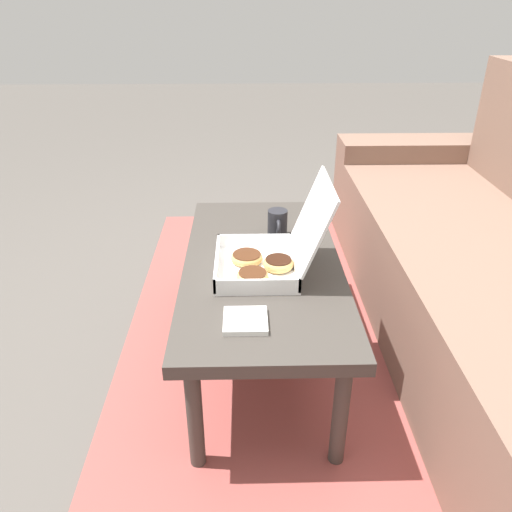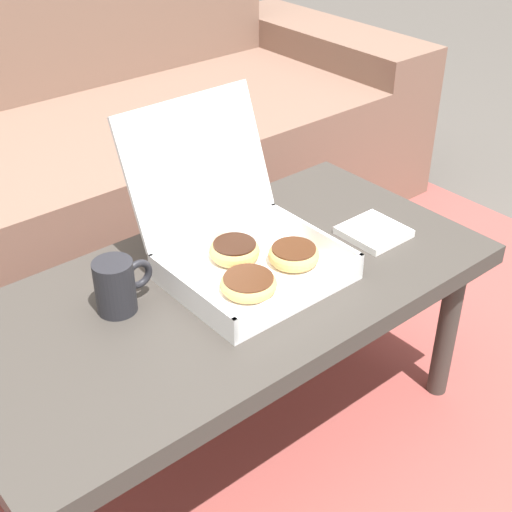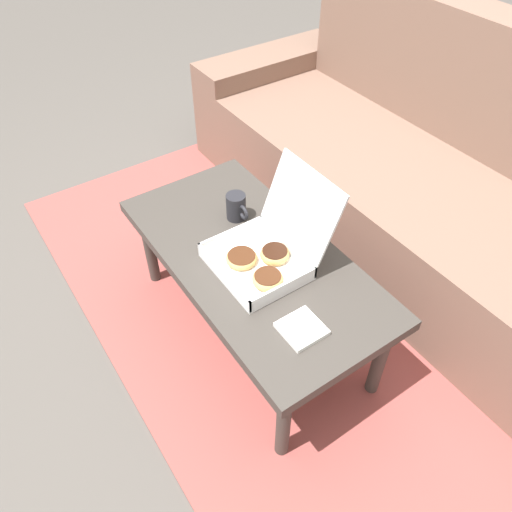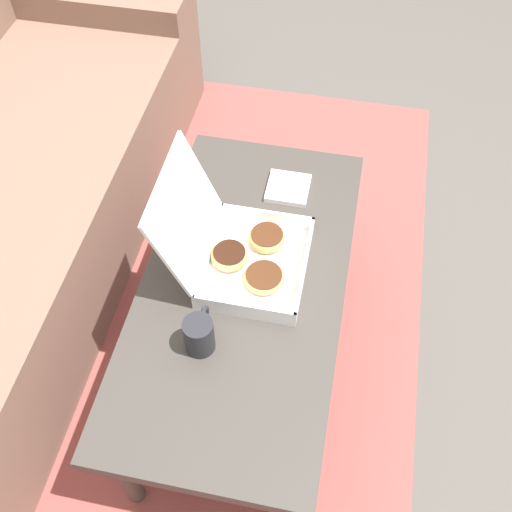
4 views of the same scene
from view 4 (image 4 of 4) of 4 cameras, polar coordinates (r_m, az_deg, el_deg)
The scene contains 6 objects.
ground_plane at distance 1.87m, azimuth -3.82°, elevation -9.15°, with size 12.00×12.00×0.00m, color #514C47.
area_rug at distance 1.93m, azimuth -12.56°, elevation -7.32°, with size 2.55×1.82×0.01m, color #994742.
coffee_table at distance 1.54m, azimuth -1.21°, elevation -3.54°, with size 1.02×0.51×0.41m.
pastry_box at distance 1.50m, azimuth -1.50°, elevation 0.53°, with size 0.30×0.35×0.29m.
coffee_mug at distance 1.38m, azimuth -5.41°, elevation -7.41°, with size 0.11×0.07×0.10m.
napkin_stack at distance 1.70m, azimuth 3.07°, elevation 6.48°, with size 0.12×0.12×0.02m.
Camera 4 is at (-0.82, -0.29, 1.65)m, focal length 42.00 mm.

